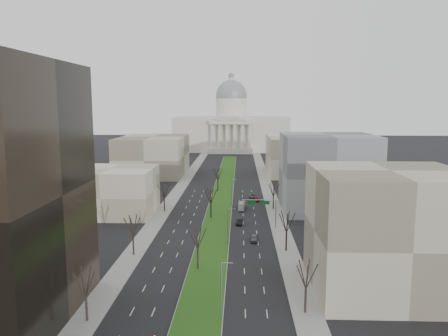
% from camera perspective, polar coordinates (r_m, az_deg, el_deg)
% --- Properties ---
extents(ground, '(600.00, 600.00, 0.00)m').
position_cam_1_polar(ground, '(168.42, -0.13, -3.07)').
color(ground, black).
rests_on(ground, ground).
extents(median, '(8.00, 222.03, 0.20)m').
position_cam_1_polar(median, '(167.40, -0.14, -3.11)').
color(median, '#999993').
rests_on(median, ground).
extents(sidewalk_left, '(5.00, 330.00, 0.15)m').
position_cam_1_polar(sidewalk_left, '(145.86, -7.43, -4.93)').
color(sidewalk_left, gray).
rests_on(sidewalk_left, ground).
extents(sidewalk_right, '(5.00, 330.00, 0.15)m').
position_cam_1_polar(sidewalk_right, '(144.28, 6.47, -5.06)').
color(sidewalk_right, gray).
rests_on(sidewalk_right, ground).
extents(capitol, '(80.00, 46.00, 55.00)m').
position_cam_1_polar(capitol, '(315.01, 0.95, 5.30)').
color(capitol, beige).
rests_on(capitol, ground).
extents(building_beige_left, '(26.00, 22.00, 14.00)m').
position_cam_1_polar(building_beige_left, '(138.36, -14.52, -2.93)').
color(building_beige_left, tan).
rests_on(building_beige_left, ground).
extents(building_tan_right, '(26.00, 24.00, 22.00)m').
position_cam_1_polar(building_tan_right, '(84.42, 20.52, -7.68)').
color(building_tan_right, gray).
rests_on(building_tan_right, ground).
extents(building_grey_right, '(28.00, 26.00, 24.00)m').
position_cam_1_polar(building_grey_right, '(141.29, 13.33, -0.60)').
color(building_grey_right, slate).
rests_on(building_grey_right, ground).
extents(building_far_left, '(30.00, 40.00, 18.00)m').
position_cam_1_polar(building_far_left, '(210.50, -9.26, 1.62)').
color(building_far_left, gray).
rests_on(building_far_left, ground).
extents(building_far_right, '(30.00, 40.00, 18.00)m').
position_cam_1_polar(building_far_right, '(213.24, 9.80, 1.69)').
color(building_far_right, tan).
rests_on(building_far_right, ground).
extents(tree_left_near, '(5.10, 5.10, 9.18)m').
position_cam_1_polar(tree_left_near, '(72.46, -17.68, -13.91)').
color(tree_left_near, black).
rests_on(tree_left_near, ground).
extents(tree_left_mid, '(5.40, 5.40, 9.72)m').
position_cam_1_polar(tree_left_mid, '(99.51, -11.83, -7.28)').
color(tree_left_mid, black).
rests_on(tree_left_mid, ground).
extents(tree_left_far, '(5.28, 5.28, 9.50)m').
position_cam_1_polar(tree_left_far, '(137.63, -7.84, -2.86)').
color(tree_left_far, black).
rests_on(tree_left_far, ground).
extents(tree_right_near, '(5.16, 5.16, 9.29)m').
position_cam_1_polar(tree_right_near, '(72.92, 10.70, -13.43)').
color(tree_right_near, black).
rests_on(tree_right_near, ground).
extents(tree_right_mid, '(5.52, 5.52, 9.94)m').
position_cam_1_polar(tree_right_mid, '(101.02, 8.19, -6.85)').
color(tree_right_mid, black).
rests_on(tree_right_mid, ground).
extents(tree_right_far, '(5.04, 5.04, 9.07)m').
position_cam_1_polar(tree_right_far, '(139.96, 6.48, -2.78)').
color(tree_right_far, black).
rests_on(tree_right_far, ground).
extents(tree_median_a, '(5.40, 5.40, 9.72)m').
position_cam_1_polar(tree_median_a, '(89.39, -3.47, -8.93)').
color(tree_median_a, black).
rests_on(tree_median_a, ground).
extents(tree_median_b, '(5.40, 5.40, 9.72)m').
position_cam_1_polar(tree_median_b, '(127.99, -1.73, -3.58)').
color(tree_median_b, black).
rests_on(tree_median_b, ground).
extents(tree_median_c, '(5.40, 5.40, 9.72)m').
position_cam_1_polar(tree_median_c, '(167.25, -0.81, -0.72)').
color(tree_median_c, black).
rests_on(tree_median_c, ground).
extents(streetlamp_median_a, '(1.90, 0.20, 9.16)m').
position_cam_1_polar(streetlamp_median_a, '(71.08, -0.28, -15.52)').
color(streetlamp_median_a, gray).
rests_on(streetlamp_median_a, ground).
extents(streetlamp_median_b, '(1.90, 0.20, 9.16)m').
position_cam_1_polar(streetlamp_median_b, '(104.01, 0.54, -7.66)').
color(streetlamp_median_b, gray).
rests_on(streetlamp_median_b, ground).
extents(streetlamp_median_c, '(1.90, 0.20, 9.16)m').
position_cam_1_polar(streetlamp_median_c, '(142.86, 0.99, -3.20)').
color(streetlamp_median_c, gray).
rests_on(streetlamp_median_c, ground).
extents(mast_arm_signs, '(9.12, 0.24, 8.09)m').
position_cam_1_polar(mast_arm_signs, '(118.38, 5.47, -5.05)').
color(mast_arm_signs, gray).
rests_on(mast_arm_signs, ground).
extents(car_grey_near, '(2.06, 4.62, 1.54)m').
position_cam_1_polar(car_grey_near, '(109.01, 3.98, -9.14)').
color(car_grey_near, '#52535A').
rests_on(car_grey_near, ground).
extents(car_black, '(2.02, 4.79, 1.54)m').
position_cam_1_polar(car_black, '(123.41, 2.05, -7.01)').
color(car_black, black).
rests_on(car_black, ground).
extents(car_red, '(1.95, 4.48, 1.28)m').
position_cam_1_polar(car_red, '(151.85, 4.25, -4.13)').
color(car_red, maroon).
rests_on(car_red, ground).
extents(car_grey_far, '(2.22, 4.81, 1.33)m').
position_cam_1_polar(car_grey_far, '(157.71, 3.70, -3.64)').
color(car_grey_far, '#54595D').
rests_on(car_grey_far, ground).
extents(box_van, '(2.22, 8.19, 2.26)m').
position_cam_1_polar(box_van, '(140.75, 2.30, -4.92)').
color(box_van, white).
rests_on(box_van, ground).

